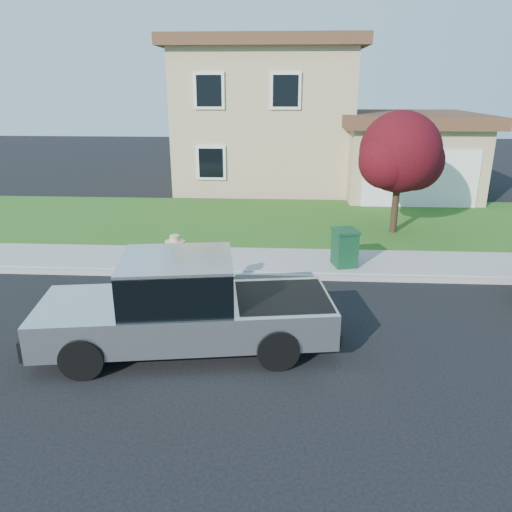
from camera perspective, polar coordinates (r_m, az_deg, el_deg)
The scene contains 9 objects.
ground at distance 10.61m, azimuth -2.82°, elevation -8.22°, with size 80.00×80.00×0.00m, color black.
curb at distance 13.17m, azimuth 2.85°, elevation -2.33°, with size 40.00×0.20×0.12m, color gray.
sidewalk at distance 14.20m, azimuth 2.91°, elevation -0.66°, with size 40.00×2.00×0.15m, color gray.
lawn at distance 18.50m, azimuth 3.07°, elevation 3.96°, with size 40.00×7.00×0.10m, color #235217.
house at distance 25.81m, azimuth 4.08°, elevation 15.24°, with size 14.00×11.30×6.85m.
pickup_truck at distance 9.57m, azimuth -8.10°, elevation -5.79°, with size 5.85×2.71×1.85m.
woman at distance 11.19m, azimuth -9.04°, elevation -2.23°, with size 0.60×0.43×1.77m.
ornamental_tree at distance 17.12m, azimuth 16.24°, elevation 10.92°, with size 2.91×2.63×4.00m.
trash_bin at distance 13.74m, azimuth 10.09°, elevation 0.98°, with size 0.77×0.84×1.01m.
Camera 1 is at (1.08, -9.37, 4.85)m, focal length 35.00 mm.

